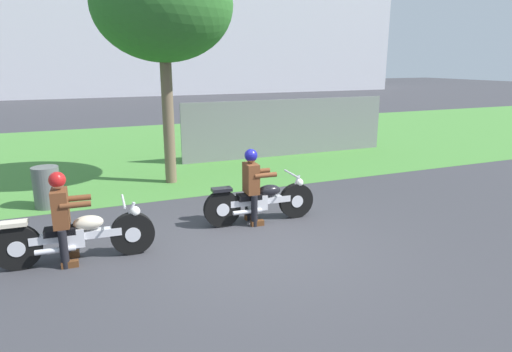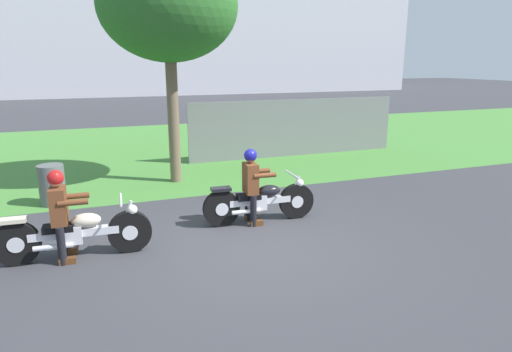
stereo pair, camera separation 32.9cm
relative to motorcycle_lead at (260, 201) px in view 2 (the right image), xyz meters
name	(u,v)px [view 2 (the right image)]	position (x,y,z in m)	size (l,w,h in m)	color
ground	(255,247)	(-0.51, -1.07, -0.41)	(120.00, 120.00, 0.00)	#38383D
grass_verge	(164,148)	(-0.51, 8.03, -0.40)	(60.00, 12.00, 0.01)	#478438
stadium_facade	(162,11)	(4.28, 36.35, 7.07)	(48.89, 8.00, 14.94)	silver
motorcycle_lead	(260,201)	(0.00, 0.00, 0.00)	(2.17, 0.66, 0.90)	black
rider_lead	(251,180)	(-0.17, 0.01, 0.42)	(0.56, 0.48, 1.42)	black
motorcycle_follow	(75,233)	(-3.23, -0.50, 0.00)	(2.31, 0.66, 0.90)	black
rider_follow	(60,208)	(-3.40, -0.49, 0.42)	(0.56, 0.48, 1.42)	black
tree_roadside	(168,6)	(-0.94, 3.50, 3.79)	(3.24, 3.24, 5.51)	brown
trash_can	(52,185)	(-3.73, 2.53, 0.02)	(0.53, 0.53, 0.86)	#595E5B
fence_segment	(296,128)	(3.29, 5.34, 0.49)	(7.00, 0.06, 1.80)	slate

